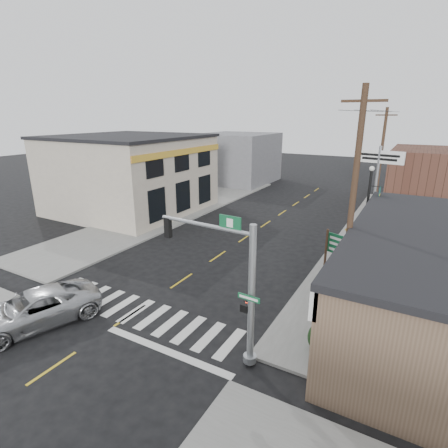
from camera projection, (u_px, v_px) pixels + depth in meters
The scene contains 20 objects.
ground at pixel (130, 315), 16.05m from camera, with size 140.00×140.00×0.00m, color black.
sidewalk_right at pixel (376, 256), 22.65m from camera, with size 6.00×38.00×0.13m, color slate.
sidewalk_left at pixel (159, 217), 31.04m from camera, with size 6.00×38.00×0.13m, color slate.
center_line at pixel (218, 256), 22.70m from camera, with size 0.12×56.00×0.01m, color gold.
crosswalk at pixel (136, 311), 16.38m from camera, with size 11.00×2.20×0.01m, color silver.
left_building at pixel (130, 175), 32.73m from camera, with size 12.00×12.00×6.80m, color #BAAF9B.
bldg_distant_right at pixel (434, 178), 34.57m from camera, with size 8.00×10.00×5.60m, color #533226.
bldg_distant_left at pixel (237, 158), 46.83m from camera, with size 9.00×10.00×6.40m, color slate.
suv at pixel (34, 309), 15.16m from camera, with size 2.50×5.42×1.51m, color #AEB0B3.
traffic_signal_pole at pixel (235, 277), 12.19m from camera, with size 4.31×0.36×5.46m.
guide_sign at pixel (340, 251), 18.07m from camera, with size 1.72×0.14×3.01m.
fire_hydrant at pixel (343, 296), 16.68m from camera, with size 0.24×0.24×0.76m.
ped_crossing_sign at pixel (353, 236), 20.59m from camera, with size 1.03×0.07×2.66m.
lamp_post at pixel (368, 207), 21.12m from camera, with size 0.75×0.59×5.80m.
dance_center_sign at pixel (378, 171), 23.57m from camera, with size 3.15×0.20×6.70m.
bare_tree at pixel (403, 248), 14.70m from camera, with size 2.11×2.11×4.22m.
shrub_front at pixel (324, 338), 13.42m from camera, with size 1.26×1.26×0.95m, color #233C1B.
shrub_back at pixel (375, 297), 16.64m from camera, with size 0.98×0.98×0.74m, color black.
utility_pole_near at pixel (352, 205), 14.65m from camera, with size 1.71×0.26×9.84m.
utility_pole_far at pixel (380, 165), 28.70m from camera, with size 1.61×0.24×9.24m.
Camera 1 is at (10.63, -10.14, 8.84)m, focal length 28.00 mm.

